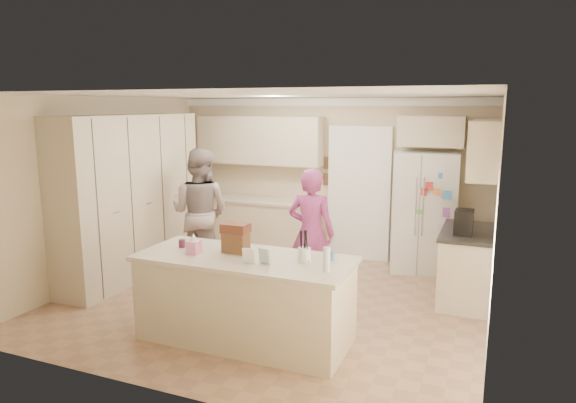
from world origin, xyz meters
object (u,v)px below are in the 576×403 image
at_px(tissue_box, 194,247).
at_px(teen_girl, 311,233).
at_px(coffee_maker, 464,222).
at_px(dollhouse_body, 236,242).
at_px(teen_boy, 200,212).
at_px(island_base, 245,300).
at_px(utensil_crock, 304,255).
at_px(refrigerator, 422,212).

relative_size(tissue_box, teen_girl, 0.08).
distance_m(coffee_maker, dollhouse_body, 2.84).
height_order(teen_boy, teen_girl, teen_boy).
relative_size(dollhouse_body, teen_girl, 0.15).
relative_size(tissue_box, dollhouse_body, 0.54).
height_order(island_base, utensil_crock, utensil_crock).
bearing_deg(utensil_crock, refrigerator, 76.56).
distance_m(tissue_box, teen_girl, 1.76).
xyz_separation_m(teen_boy, teen_girl, (1.81, -0.22, -0.09)).
xyz_separation_m(island_base, teen_girl, (0.21, 1.48, 0.41)).
xyz_separation_m(dollhouse_body, teen_girl, (0.36, 1.38, -0.19)).
distance_m(refrigerator, utensil_crock, 3.19).
height_order(tissue_box, teen_girl, teen_girl).
bearing_deg(island_base, utensil_crock, 4.40).
bearing_deg(utensil_crock, teen_boy, 143.59).
bearing_deg(dollhouse_body, island_base, -33.69).
bearing_deg(tissue_box, island_base, 10.30).
bearing_deg(tissue_box, teen_girl, 64.38).
bearing_deg(teen_girl, coffee_maker, -168.93).
height_order(coffee_maker, utensil_crock, coffee_maker).
bearing_deg(island_base, teen_girl, 81.95).
height_order(utensil_crock, teen_girl, teen_girl).
bearing_deg(refrigerator, tissue_box, -132.80).
height_order(utensil_crock, teen_boy, teen_boy).
distance_m(coffee_maker, utensil_crock, 2.32).
xyz_separation_m(tissue_box, teen_boy, (-1.05, 1.81, -0.06)).
relative_size(coffee_maker, teen_girl, 0.18).
xyz_separation_m(refrigerator, coffee_maker, (0.66, -1.25, 0.17)).
bearing_deg(coffee_maker, refrigerator, 117.84).
distance_m(utensil_crock, teen_girl, 1.51).
height_order(tissue_box, teen_boy, teen_boy).
bearing_deg(teen_girl, utensil_crock, 105.40).
relative_size(refrigerator, dollhouse_body, 6.92).
bearing_deg(teen_boy, refrigerator, -159.13).
height_order(coffee_maker, dollhouse_body, coffee_maker).
bearing_deg(dollhouse_body, coffee_maker, 39.29).
bearing_deg(teen_boy, island_base, 128.19).
bearing_deg(dollhouse_body, refrigerator, 63.20).
distance_m(coffee_maker, tissue_box, 3.28).
bearing_deg(teen_boy, teen_girl, 168.08).
distance_m(tissue_box, dollhouse_body, 0.45).
distance_m(island_base, tissue_box, 0.79).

